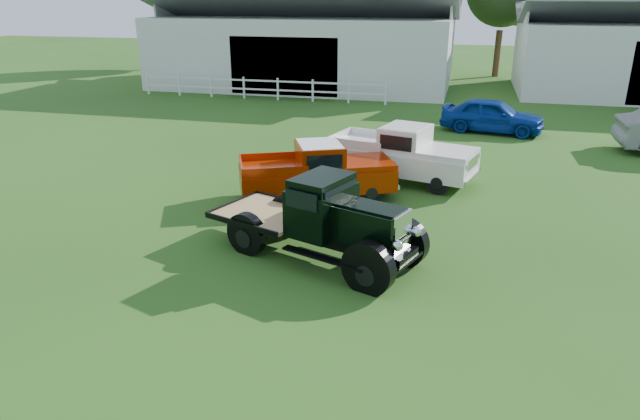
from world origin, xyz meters
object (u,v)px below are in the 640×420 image
(red_pickup, at_px, (317,171))
(misc_car_blue, at_px, (492,115))
(vintage_flatbed, at_px, (318,217))
(white_pickup, at_px, (402,154))

(red_pickup, distance_m, misc_car_blue, 11.19)
(misc_car_blue, bearing_deg, vintage_flatbed, 174.20)
(white_pickup, distance_m, misc_car_blue, 8.16)
(white_pickup, relative_size, misc_car_blue, 1.11)
(misc_car_blue, bearing_deg, red_pickup, 163.61)
(vintage_flatbed, height_order, red_pickup, vintage_flatbed)
(vintage_flatbed, distance_m, white_pickup, 6.22)
(red_pickup, xyz_separation_m, misc_car_blue, (5.09, 9.96, -0.10))
(red_pickup, bearing_deg, white_pickup, 22.69)
(vintage_flatbed, relative_size, misc_car_blue, 1.15)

